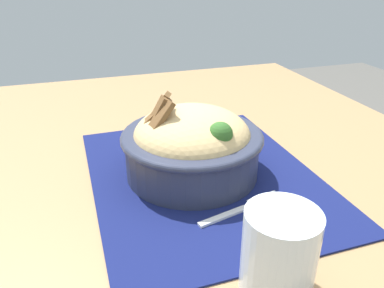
# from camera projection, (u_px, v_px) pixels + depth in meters

# --- Properties ---
(table) EXTENTS (1.17, 0.91, 0.76)m
(table) POSITION_uv_depth(u_px,v_px,m) (203.00, 207.00, 0.64)
(table) COLOR #99754C
(table) RESTS_ON ground_plane
(placemat) EXTENTS (0.42, 0.34, 0.00)m
(placemat) POSITION_uv_depth(u_px,v_px,m) (203.00, 176.00, 0.59)
(placemat) COLOR #11194C
(placemat) RESTS_ON table
(bowl) EXTENTS (0.25, 0.25, 0.13)m
(bowl) POSITION_uv_depth(u_px,v_px,m) (192.00, 144.00, 0.58)
(bowl) COLOR #2D3347
(bowl) RESTS_ON placemat
(fork) EXTENTS (0.05, 0.13, 0.00)m
(fork) POSITION_uv_depth(u_px,v_px,m) (246.00, 208.00, 0.51)
(fork) COLOR silver
(fork) RESTS_ON placemat
(drinking_glass) EXTENTS (0.07, 0.07, 0.09)m
(drinking_glass) POSITION_uv_depth(u_px,v_px,m) (278.00, 258.00, 0.37)
(drinking_glass) COLOR silver
(drinking_glass) RESTS_ON table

